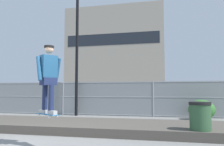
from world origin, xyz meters
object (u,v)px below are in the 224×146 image
skater (48,75)px  parked_car_near (45,98)px  street_lamp (77,32)px  shrub_left (202,110)px  parked_car_mid (145,99)px  skateboard (48,114)px  trash_bin (200,121)px

skater → parked_car_near: size_ratio=0.37×
street_lamp → shrub_left: (6.41, -0.46, -4.17)m
parked_car_mid → skateboard: bearing=-98.4°
trash_bin → skateboard: bearing=-155.5°
skater → street_lamp: 7.78m
trash_bin → shrub_left: bearing=81.3°
skater → trash_bin: skater is taller
parked_car_near → shrub_left: size_ratio=3.70×
parked_car_near → shrub_left: bearing=-18.1°
skateboard → skater: (0.00, 0.00, 0.95)m
parked_car_near → trash_bin: size_ratio=4.33×
skateboard → street_lamp: street_lamp is taller
parked_car_mid → shrub_left: bearing=-50.8°
street_lamp → trash_bin: 8.76m
skateboard → street_lamp: (-2.04, 6.91, 3.87)m
street_lamp → trash_bin: street_lamp is taller
skateboard → skater: 0.95m
shrub_left → street_lamp: bearing=175.9°
skater → shrub_left: 7.89m
skater → street_lamp: street_lamp is taller
street_lamp → parked_car_near: 5.85m
skater → parked_car_mid: (1.47, 10.00, -0.88)m
parked_car_near → parked_car_mid: bearing=2.6°
skateboard → parked_car_mid: bearing=81.6°
parked_car_near → trash_bin: 12.18m
shrub_left → skateboard: bearing=-124.1°
skateboard → shrub_left: (4.37, 6.45, -0.30)m
skater → trash_bin: (3.64, 1.66, -1.20)m
parked_car_near → trash_bin: bearing=-41.2°
skater → trash_bin: 4.18m
parked_car_near → skateboard: bearing=-60.3°
shrub_left → parked_car_mid: bearing=129.2°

